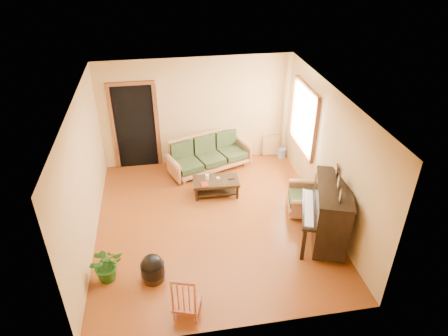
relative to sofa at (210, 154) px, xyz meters
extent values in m
plane|color=#662C0D|center=(-0.22, -1.98, -0.42)|extent=(5.00, 5.00, 0.00)
cube|color=black|center=(-1.67, 0.50, 0.60)|extent=(1.08, 0.16, 2.05)
cube|color=white|center=(1.99, -0.68, 1.08)|extent=(0.12, 1.36, 1.46)
cube|color=#A3663B|center=(0.00, 0.00, 0.00)|extent=(2.13, 1.46, 0.84)
cube|color=black|center=(-0.01, -1.04, -0.24)|extent=(1.01, 0.59, 0.36)
cube|color=#A3663B|center=(1.67, -1.95, -0.03)|extent=(0.91, 0.94, 0.79)
cube|color=black|center=(1.80, -2.88, 0.18)|extent=(1.21, 1.55, 1.20)
cylinder|color=black|center=(-1.41, -3.31, -0.24)|extent=(0.52, 0.52, 0.37)
cube|color=#8F3B1A|center=(-0.91, -4.09, -0.01)|extent=(0.50, 0.52, 0.82)
cube|color=#B07C3A|center=(1.63, 0.45, -0.13)|extent=(0.44, 0.12, 0.58)
cylinder|color=#3752A5|center=(1.88, 0.29, -0.30)|extent=(0.25, 0.25, 0.24)
imported|color=#255A19|center=(-2.15, -3.16, -0.12)|extent=(0.67, 0.62, 0.61)
imported|color=maroon|center=(-0.35, -1.18, -0.05)|extent=(0.17, 0.22, 0.02)
cylinder|color=white|center=(-0.19, -1.00, 0.00)|extent=(0.08, 0.08, 0.13)
cylinder|color=silver|center=(0.04, -1.02, -0.04)|extent=(0.09, 0.09, 0.05)
cube|color=black|center=(0.33, -1.05, -0.06)|extent=(0.15, 0.06, 0.01)
camera|label=1|loc=(-1.05, -8.18, 4.61)|focal=32.00mm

